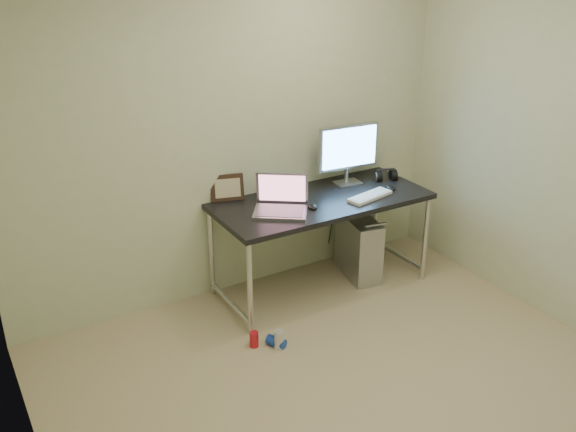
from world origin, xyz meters
The scene contains 18 objects.
floor centered at (0.00, 0.00, 0.00)m, with size 3.50×3.50×0.00m, color tan.
wall_back centered at (0.00, 1.75, 1.25)m, with size 3.50×0.02×2.50m, color beige.
wall_left centered at (-1.75, 0.00, 1.25)m, with size 0.02×3.50×2.50m, color beige.
desk centered at (0.54, 1.39, 0.67)m, with size 1.65×0.72×0.75m.
tower_computer centered at (0.91, 1.40, 0.25)m, with size 0.30×0.52×0.54m.
cable_a centered at (0.86, 1.70, 0.40)m, with size 0.01×0.01×0.70m, color black.
cable_b centered at (0.95, 1.68, 0.38)m, with size 0.01×0.01×0.72m, color black.
can_red centered at (-0.30, 0.92, 0.06)m, with size 0.06×0.06×0.11m, color red.
can_white centered at (-0.16, 0.82, 0.07)m, with size 0.07×0.07×0.13m, color silver.
can_blue centered at (-0.17, 0.85, 0.04)m, with size 0.07×0.07×0.13m, color #193DAC.
laptop centered at (0.16, 1.35, 0.81)m, with size 0.48×0.47×0.26m.
monitor centered at (0.89, 1.56, 1.03)m, with size 0.52×0.17×0.48m.
keyboard centered at (0.86, 1.22, 0.76)m, with size 0.38×0.12×0.02m, color white.
mouse_right centered at (1.11, 1.28, 0.77)m, with size 0.06×0.10×0.03m, color black.
mouse_left centered at (0.38, 1.27, 0.77)m, with size 0.07×0.11×0.04m, color black.
headphones centered at (1.21, 1.47, 0.78)m, with size 0.20×0.12×0.12m.
picture_frame centered at (-0.09, 1.72, 0.85)m, with size 0.25×0.03×0.20m, color black.
webcam centered at (0.19, 1.66, 0.85)m, with size 0.05×0.04×0.13m.
Camera 1 is at (-1.94, -2.33, 2.56)m, focal length 40.00 mm.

